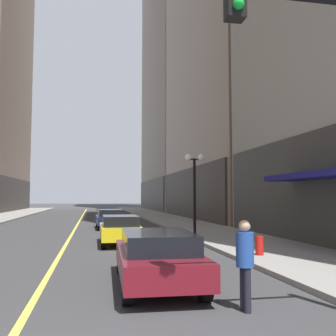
{
  "coord_description": "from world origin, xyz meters",
  "views": [
    {
      "loc": [
        1.19,
        -3.02,
        2.15
      ],
      "look_at": [
        6.58,
        24.88,
        4.31
      ],
      "focal_mm": 41.4,
      "sensor_mm": 36.0,
      "label": 1
    }
  ],
  "objects_px": {
    "car_navy": "(110,218)",
    "pedestrian_in_blue_hoodie": "(245,258)",
    "car_yellow": "(120,229)",
    "street_lamp_right_mid": "(194,176)",
    "car_maroon": "(157,256)",
    "fire_hydrant_right": "(259,248)"
  },
  "relations": [
    {
      "from": "street_lamp_right_mid",
      "to": "car_navy",
      "type": "bearing_deg",
      "value": 118.37
    },
    {
      "from": "pedestrian_in_blue_hoodie",
      "to": "fire_hydrant_right",
      "type": "bearing_deg",
      "value": 63.47
    },
    {
      "from": "car_navy",
      "to": "fire_hydrant_right",
      "type": "height_order",
      "value": "car_navy"
    },
    {
      "from": "pedestrian_in_blue_hoodie",
      "to": "street_lamp_right_mid",
      "type": "height_order",
      "value": "street_lamp_right_mid"
    },
    {
      "from": "pedestrian_in_blue_hoodie",
      "to": "fire_hydrant_right",
      "type": "relative_size",
      "value": 2.15
    },
    {
      "from": "fire_hydrant_right",
      "to": "street_lamp_right_mid",
      "type": "bearing_deg",
      "value": 94.16
    },
    {
      "from": "car_maroon",
      "to": "pedestrian_in_blue_hoodie",
      "type": "xyz_separation_m",
      "value": [
        1.31,
        -2.41,
        0.28
      ]
    },
    {
      "from": "pedestrian_in_blue_hoodie",
      "to": "fire_hydrant_right",
      "type": "height_order",
      "value": "pedestrian_in_blue_hoodie"
    },
    {
      "from": "car_yellow",
      "to": "pedestrian_in_blue_hoodie",
      "type": "xyz_separation_m",
      "value": [
        1.63,
        -10.9,
        0.28
      ]
    },
    {
      "from": "street_lamp_right_mid",
      "to": "fire_hydrant_right",
      "type": "distance_m",
      "value": 7.47
    },
    {
      "from": "pedestrian_in_blue_hoodie",
      "to": "car_yellow",
      "type": "bearing_deg",
      "value": 98.52
    },
    {
      "from": "car_navy",
      "to": "pedestrian_in_blue_hoodie",
      "type": "distance_m",
      "value": 20.19
    },
    {
      "from": "car_navy",
      "to": "street_lamp_right_mid",
      "type": "distance_m",
      "value": 8.92
    },
    {
      "from": "car_yellow",
      "to": "car_navy",
      "type": "relative_size",
      "value": 1.01
    },
    {
      "from": "car_yellow",
      "to": "fire_hydrant_right",
      "type": "height_order",
      "value": "car_yellow"
    },
    {
      "from": "fire_hydrant_right",
      "to": "pedestrian_in_blue_hoodie",
      "type": "bearing_deg",
      "value": -116.53
    },
    {
      "from": "car_maroon",
      "to": "fire_hydrant_right",
      "type": "xyz_separation_m",
      "value": [
        4.16,
        3.29,
        -0.32
      ]
    },
    {
      "from": "car_yellow",
      "to": "pedestrian_in_blue_hoodie",
      "type": "distance_m",
      "value": 11.03
    },
    {
      "from": "car_maroon",
      "to": "fire_hydrant_right",
      "type": "height_order",
      "value": "car_maroon"
    },
    {
      "from": "car_yellow",
      "to": "fire_hydrant_right",
      "type": "xyz_separation_m",
      "value": [
        4.48,
        -5.19,
        -0.32
      ]
    },
    {
      "from": "car_maroon",
      "to": "car_navy",
      "type": "distance_m",
      "value": 17.7
    },
    {
      "from": "car_yellow",
      "to": "street_lamp_right_mid",
      "type": "relative_size",
      "value": 0.96
    }
  ]
}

